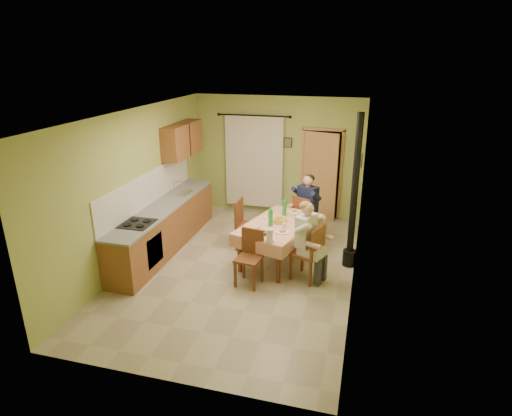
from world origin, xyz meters
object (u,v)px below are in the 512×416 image
(dining_table, at_px, (278,242))
(stove_flue, at_px, (353,214))
(chair_right, at_px, (307,264))
(man_far, at_px, (307,201))
(chair_near, at_px, (249,269))
(chair_far, at_px, (305,227))
(chair_left, at_px, (248,234))
(man_right, at_px, (308,232))

(dining_table, relative_size, stove_flue, 0.70)
(chair_right, bearing_deg, man_far, 31.30)
(dining_table, bearing_deg, chair_near, -90.99)
(chair_far, bearing_deg, dining_table, -81.99)
(chair_near, xyz_separation_m, chair_right, (0.92, 0.42, 0.00))
(chair_far, height_order, man_far, man_far)
(chair_left, bearing_deg, chair_far, 123.81)
(chair_far, relative_size, chair_left, 0.98)
(man_right, bearing_deg, chair_near, 137.05)
(dining_table, bearing_deg, stove_flue, 22.46)
(chair_far, bearing_deg, man_right, -54.02)
(chair_near, relative_size, man_right, 0.69)
(man_right, height_order, stove_flue, stove_flue)
(man_far, bearing_deg, chair_left, -121.12)
(chair_far, bearing_deg, chair_right, -53.56)
(chair_near, relative_size, chair_right, 0.95)
(chair_left, height_order, stove_flue, stove_flue)
(chair_near, bearing_deg, chair_right, -147.24)
(chair_far, xyz_separation_m, chair_right, (0.28, -1.60, 0.00))
(stove_flue, bearing_deg, dining_table, -173.16)
(man_far, bearing_deg, chair_right, -53.87)
(chair_right, xyz_separation_m, man_far, (-0.27, 1.61, 0.59))
(chair_near, bearing_deg, chair_left, -65.31)
(man_right, xyz_separation_m, stove_flue, (0.69, 0.71, 0.15))
(man_far, xyz_separation_m, stove_flue, (0.95, -0.90, 0.15))
(chair_near, distance_m, chair_left, 1.43)
(dining_table, bearing_deg, chair_left, 166.94)
(dining_table, distance_m, stove_flue, 1.47)
(chair_far, height_order, chair_near, chair_far)
(stove_flue, bearing_deg, chair_right, -133.53)
(man_far, xyz_separation_m, man_right, (0.26, -1.61, 0.00))
(chair_far, height_order, man_right, man_right)
(dining_table, relative_size, chair_right, 1.95)
(man_right, relative_size, stove_flue, 0.50)
(chair_far, height_order, stove_flue, stove_flue)
(chair_far, relative_size, stove_flue, 0.35)
(chair_left, height_order, man_far, man_far)
(dining_table, distance_m, chair_far, 1.10)
(stove_flue, bearing_deg, man_right, -134.35)
(chair_near, xyz_separation_m, chair_left, (-0.41, 1.37, 0.00))
(chair_left, height_order, man_right, man_right)
(chair_far, xyz_separation_m, chair_left, (-1.05, -0.66, 0.00))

